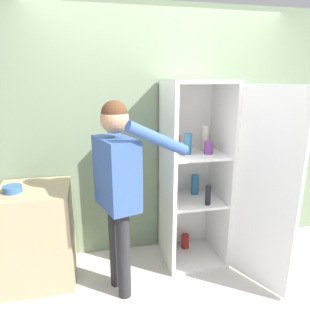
# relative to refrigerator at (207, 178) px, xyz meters

# --- Properties ---
(ground_plane) EXTENTS (12.00, 12.00, 0.00)m
(ground_plane) POSITION_rel_refrigerator_xyz_m (-0.37, -0.55, -0.92)
(ground_plane) COLOR beige
(wall_back) EXTENTS (7.00, 0.06, 2.55)m
(wall_back) POSITION_rel_refrigerator_xyz_m (-0.37, 0.43, 0.36)
(wall_back) COLOR gray
(wall_back) RESTS_ON ground_plane
(refrigerator) EXTENTS (0.89, 1.15, 1.84)m
(refrigerator) POSITION_rel_refrigerator_xyz_m (0.00, 0.00, 0.00)
(refrigerator) COLOR white
(refrigerator) RESTS_ON ground_plane
(person) EXTENTS (0.76, 0.57, 1.69)m
(person) POSITION_rel_refrigerator_xyz_m (-0.89, -0.29, 0.16)
(person) COLOR #262628
(person) RESTS_ON ground_plane
(counter) EXTENTS (0.62, 0.63, 0.91)m
(counter) POSITION_rel_refrigerator_xyz_m (-1.62, 0.06, -0.46)
(counter) COLOR tan
(counter) RESTS_ON ground_plane
(bowl) EXTENTS (0.16, 0.16, 0.06)m
(bowl) POSITION_rel_refrigerator_xyz_m (-1.77, -0.00, 0.02)
(bowl) COLOR #335B8E
(bowl) RESTS_ON counter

